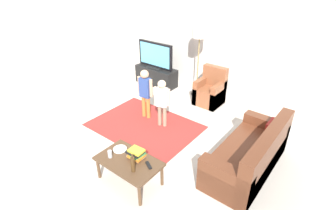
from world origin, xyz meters
name	(u,v)px	position (x,y,z in m)	size (l,w,h in m)	color
ground	(149,147)	(0.00, 0.00, 0.00)	(7.80, 7.80, 0.00)	beige
wall_back	(229,42)	(0.00, 3.00, 1.35)	(6.00, 0.12, 2.70)	silver
wall_left	(47,48)	(-3.00, 0.00, 1.35)	(0.12, 6.00, 2.70)	silver
area_rug	(145,126)	(-0.55, 0.49, 0.00)	(2.20, 1.60, 0.01)	#9E2D28
tv_stand	(156,76)	(-1.74, 2.30, 0.24)	(1.20, 0.44, 0.50)	black
tv	(155,55)	(-1.74, 2.28, 0.85)	(1.10, 0.28, 0.71)	black
couch	(252,156)	(1.75, 0.58, 0.29)	(0.80, 1.80, 0.86)	brown
armchair	(211,92)	(0.02, 2.26, 0.30)	(0.60, 0.60, 0.90)	brown
floor_lamp	(200,35)	(-0.50, 2.45, 1.54)	(0.36, 0.36, 1.78)	#262626
child_near_tv	(145,90)	(-0.77, 0.80, 0.67)	(0.37, 0.18, 1.12)	orange
child_center	(162,99)	(-0.27, 0.75, 0.63)	(0.34, 0.18, 1.05)	gray
coffee_table	(129,163)	(0.34, -0.82, 0.37)	(1.00, 0.60, 0.42)	#513823
book_stack	(136,154)	(0.39, -0.70, 0.50)	(0.27, 0.24, 0.16)	white
bottle	(133,164)	(0.56, -0.94, 0.55)	(0.06, 0.06, 0.31)	#4C3319
tv_remote	(149,165)	(0.66, -0.72, 0.43)	(0.17, 0.05, 0.02)	black
soda_can	(110,154)	(0.06, -0.94, 0.48)	(0.07, 0.07, 0.12)	silver
plate	(120,149)	(0.04, -0.72, 0.43)	(0.22, 0.22, 0.02)	white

